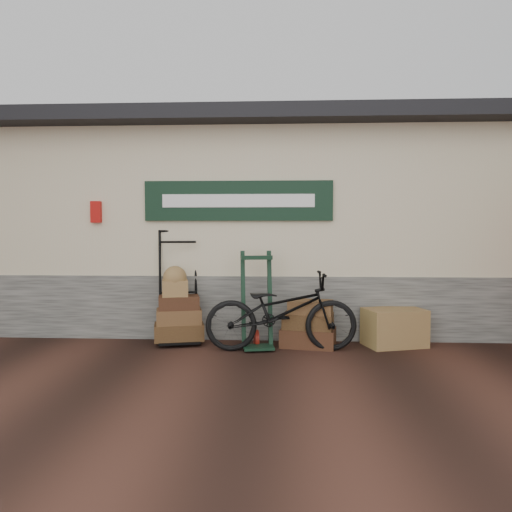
{
  "coord_description": "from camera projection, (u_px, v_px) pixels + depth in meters",
  "views": [
    {
      "loc": [
        0.31,
        -5.92,
        1.58
      ],
      "look_at": [
        -0.05,
        0.9,
        1.19
      ],
      "focal_mm": 35.0,
      "sensor_mm": 36.0,
      "label": 1
    }
  ],
  "objects": [
    {
      "name": "green_barrow",
      "position": [
        257.0,
        300.0,
        6.5
      ],
      "size": [
        0.52,
        0.47,
        1.27
      ],
      "primitive_type": null,
      "rotation": [
        0.0,
        0.0,
        0.18
      ],
      "color": "black",
      "rests_on": "ground"
    },
    {
      "name": "bicycle",
      "position": [
        281.0,
        307.0,
        6.37
      ],
      "size": [
        0.8,
        1.98,
        1.13
      ],
      "primitive_type": "imported",
      "rotation": [
        0.0,
        0.0,
        1.63
      ],
      "color": "black",
      "rests_on": "ground"
    },
    {
      "name": "porter_trolley",
      "position": [
        178.0,
        285.0,
        6.87
      ],
      "size": [
        0.91,
        0.76,
        1.58
      ],
      "primitive_type": null,
      "rotation": [
        0.0,
        0.0,
        0.23
      ],
      "color": "black",
      "rests_on": "ground"
    },
    {
      "name": "ground",
      "position": [
        256.0,
        359.0,
        6.01
      ],
      "size": [
        80.0,
        80.0,
        0.0
      ],
      "primitive_type": "plane",
      "color": "black",
      "rests_on": "ground"
    },
    {
      "name": "wicker_hamper",
      "position": [
        394.0,
        327.0,
        6.65
      ],
      "size": [
        0.87,
        0.69,
        0.5
      ],
      "primitive_type": "cube",
      "rotation": [
        0.0,
        0.0,
        0.29
      ],
      "color": "brown",
      "rests_on": "ground"
    },
    {
      "name": "suitcase_stack",
      "position": [
        308.0,
        323.0,
        6.61
      ],
      "size": [
        0.78,
        0.57,
        0.63
      ],
      "primitive_type": null,
      "rotation": [
        0.0,
        0.0,
        -0.18
      ],
      "color": "#3E2413",
      "rests_on": "ground"
    },
    {
      "name": "station_building",
      "position": [
        264.0,
        226.0,
        8.65
      ],
      "size": [
        14.4,
        4.1,
        3.2
      ],
      "color": "#4C4C47",
      "rests_on": "ground"
    }
  ]
}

